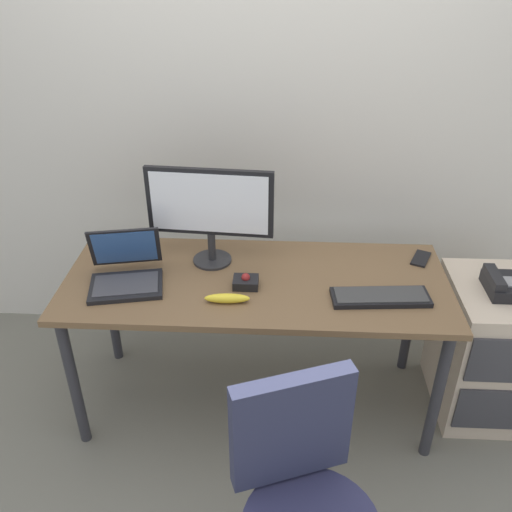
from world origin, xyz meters
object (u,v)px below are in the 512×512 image
at_px(coffee_mug, 127,243).
at_px(laptop, 126,271).
at_px(file_cabinet, 486,348).
at_px(banana, 227,298).
at_px(trackball_mouse, 246,282).
at_px(desk_phone, 504,285).
at_px(keyboard, 380,297).
at_px(cell_phone, 421,259).
at_px(monitor_main, 210,208).

bearing_deg(coffee_mug, laptop, -76.39).
distance_m(file_cabinet, banana, 1.31).
bearing_deg(coffee_mug, trackball_mouse, -23.86).
relative_size(file_cabinet, desk_phone, 3.45).
height_order(keyboard, laptop, laptop).
bearing_deg(desk_phone, cell_phone, 152.71).
relative_size(monitor_main, cell_phone, 4.01).
distance_m(keyboard, trackball_mouse, 0.58).
height_order(desk_phone, banana, same).
bearing_deg(file_cabinet, monitor_main, 176.05).
distance_m(desk_phone, banana, 1.23).
relative_size(file_cabinet, banana, 3.63).
xyz_separation_m(file_cabinet, laptop, (-1.68, -0.10, 0.45)).
bearing_deg(desk_phone, coffee_mug, 174.50).
distance_m(trackball_mouse, cell_phone, 0.85).
height_order(trackball_mouse, coffee_mug, coffee_mug).
relative_size(file_cabinet, coffee_mug, 6.72).
bearing_deg(cell_phone, keyboard, -100.67).
relative_size(laptop, banana, 1.91).
height_order(monitor_main, banana, monitor_main).
height_order(desk_phone, trackball_mouse, trackball_mouse).
bearing_deg(monitor_main, laptop, -151.92).
height_order(file_cabinet, laptop, laptop).
bearing_deg(banana, file_cabinet, 10.75).
relative_size(file_cabinet, laptop, 1.91).
bearing_deg(cell_phone, desk_phone, -2.61).
bearing_deg(desk_phone, laptop, -177.19).
distance_m(laptop, banana, 0.48).
bearing_deg(trackball_mouse, banana, -119.48).
height_order(file_cabinet, desk_phone, desk_phone).
relative_size(laptop, trackball_mouse, 3.29).
bearing_deg(laptop, monitor_main, 28.08).
xyz_separation_m(file_cabinet, banana, (-1.22, -0.23, 0.42)).
bearing_deg(file_cabinet, desk_phone, -116.78).
bearing_deg(cell_phone, laptop, -144.52).
xyz_separation_m(monitor_main, coffee_mug, (-0.42, 0.06, -0.23)).
xyz_separation_m(monitor_main, keyboard, (0.74, -0.27, -0.26)).
height_order(keyboard, cell_phone, keyboard).
height_order(monitor_main, trackball_mouse, monitor_main).
bearing_deg(desk_phone, file_cabinet, 63.22).
bearing_deg(trackball_mouse, desk_phone, 4.63).
bearing_deg(cell_phone, coffee_mug, -155.07).
bearing_deg(keyboard, monitor_main, 159.93).
bearing_deg(coffee_mug, banana, -36.47).
xyz_separation_m(keyboard, laptop, (-1.10, 0.08, 0.04)).
bearing_deg(monitor_main, file_cabinet, -3.95).
xyz_separation_m(monitor_main, banana, (0.10, -0.32, -0.26)).
bearing_deg(cell_phone, file_cabinet, 0.19).
distance_m(desk_phone, trackball_mouse, 1.15).
bearing_deg(banana, monitor_main, 107.37).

